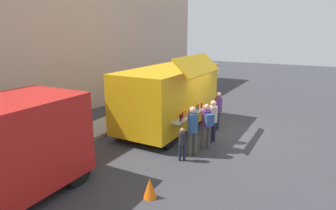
# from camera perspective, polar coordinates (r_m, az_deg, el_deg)

# --- Properties ---
(ground_plane) EXTENTS (60.00, 60.00, 0.00)m
(ground_plane) POSITION_cam_1_polar(r_m,az_deg,el_deg) (12.55, 10.77, -5.44)
(ground_plane) COLOR #38383D
(curb_strip) EXTENTS (28.00, 1.60, 0.15)m
(curb_strip) POSITION_cam_1_polar(r_m,az_deg,el_deg) (11.58, -21.34, -7.54)
(curb_strip) COLOR #9E998E
(curb_strip) RESTS_ON ground
(building_behind) EXTENTS (32.00, 2.40, 7.31)m
(building_behind) POSITION_cam_1_polar(r_m,az_deg,el_deg) (14.60, -29.61, 10.43)
(building_behind) COLOR #D1AF99
(building_behind) RESTS_ON ground
(food_truck_main) EXTENTS (5.59, 3.23, 3.36)m
(food_truck_main) POSITION_cam_1_polar(r_m,az_deg,el_deg) (12.50, 0.28, 1.88)
(food_truck_main) COLOR #EAA913
(food_truck_main) RESTS_ON ground
(traffic_cone_orange) EXTENTS (0.36, 0.36, 0.55)m
(traffic_cone_orange) POSITION_cam_1_polar(r_m,az_deg,el_deg) (7.68, -3.69, -16.46)
(traffic_cone_orange) COLOR orange
(traffic_cone_orange) RESTS_ON ground
(trash_bin) EXTENTS (0.60, 0.60, 1.04)m
(trash_bin) POSITION_cam_1_polar(r_m,az_deg,el_deg) (17.25, 0.01, 2.10)
(trash_bin) COLOR #2D6138
(trash_bin) RESTS_ON ground
(customer_front_ordering) EXTENTS (0.35, 0.34, 1.69)m
(customer_front_ordering) POSITION_cam_1_polar(r_m,az_deg,el_deg) (11.11, 9.08, -2.51)
(customer_front_ordering) COLOR #1E2136
(customer_front_ordering) RESTS_ON ground
(customer_mid_with_backpack) EXTENTS (0.53, 0.53, 1.72)m
(customer_mid_with_backpack) POSITION_cam_1_polar(r_m,az_deg,el_deg) (10.39, 7.86, -3.41)
(customer_mid_with_backpack) COLOR #4E4844
(customer_mid_with_backpack) RESTS_ON ground
(customer_rear_waiting) EXTENTS (0.36, 0.36, 1.79)m
(customer_rear_waiting) POSITION_cam_1_polar(r_m,az_deg,el_deg) (9.77, 5.02, -4.41)
(customer_rear_waiting) COLOR #494B41
(customer_rear_waiting) RESTS_ON ground
(customer_extra_browsing) EXTENTS (0.35, 0.34, 1.69)m
(customer_extra_browsing) POSITION_cam_1_polar(r_m,az_deg,el_deg) (12.61, 10.11, -0.49)
(customer_extra_browsing) COLOR #1E2437
(customer_extra_browsing) RESTS_ON ground
(child_near_queue) EXTENTS (0.24, 0.24, 1.17)m
(child_near_queue) POSITION_cam_1_polar(r_m,az_deg,el_deg) (9.48, 2.90, -7.34)
(child_near_queue) COLOR #1D2237
(child_near_queue) RESTS_ON ground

